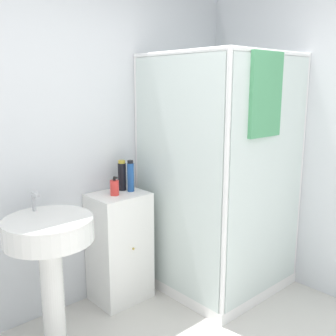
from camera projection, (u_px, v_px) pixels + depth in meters
wall_back at (59, 149)px, 2.87m from camera, size 6.40×0.06×2.50m
shower_enclosure at (219, 232)px, 3.30m from camera, size 1.00×1.03×1.95m
vanity_cabinet at (120, 247)px, 3.13m from camera, size 0.43×0.37×0.88m
sink at (50, 246)px, 2.48m from camera, size 0.56×0.56×1.03m
soap_dispenser at (115, 187)px, 2.99m from camera, size 0.07×0.07×0.15m
shampoo_bottle_tall_black at (122, 176)px, 3.12m from camera, size 0.06×0.06×0.24m
shampoo_bottle_blue at (131, 176)px, 3.08m from camera, size 0.05×0.05×0.25m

